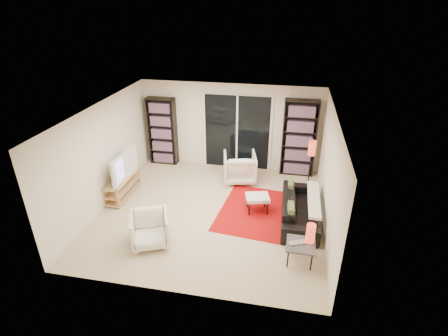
{
  "coord_description": "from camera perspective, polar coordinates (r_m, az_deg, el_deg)",
  "views": [
    {
      "loc": [
        1.6,
        -6.59,
        4.5
      ],
      "look_at": [
        0.25,
        0.3,
        1.0
      ],
      "focal_mm": 28.0,
      "sensor_mm": 36.0,
      "label": 1
    }
  ],
  "objects": [
    {
      "name": "sofa",
      "position": [
        7.89,
        12.28,
        -6.47
      ],
      "size": [
        0.81,
        1.99,
        0.58
      ],
      "primitive_type": "imported",
      "rotation": [
        0.0,
        0.0,
        1.59
      ],
      "color": "black",
      "rests_on": "floor"
    },
    {
      "name": "bookshelf_left",
      "position": [
        10.23,
        -10.02,
        5.92
      ],
      "size": [
        0.8,
        0.3,
        1.95
      ],
      "color": "black",
      "rests_on": "ground"
    },
    {
      "name": "laptop",
      "position": [
        6.66,
        11.98,
        -12.07
      ],
      "size": [
        0.37,
        0.31,
        0.03
      ],
      "primitive_type": "imported",
      "rotation": [
        0.0,
        0.0,
        0.39
      ],
      "color": "silver",
      "rests_on": "side_table"
    },
    {
      "name": "tv_stand",
      "position": [
        8.98,
        -16.25,
        -2.82
      ],
      "size": [
        0.41,
        1.28,
        0.5
      ],
      "color": "tan",
      "rests_on": "floor"
    },
    {
      "name": "bookshelf_right",
      "position": [
        9.57,
        12.16,
        4.75
      ],
      "size": [
        0.9,
        0.3,
        2.1
      ],
      "color": "black",
      "rests_on": "ground"
    },
    {
      "name": "wall_right",
      "position": [
        7.43,
        16.84,
        -1.11
      ],
      "size": [
        0.02,
        5.0,
        2.4
      ],
      "primitive_type": "cube",
      "color": "silver",
      "rests_on": "ground"
    },
    {
      "name": "wall_left",
      "position": [
        8.43,
        -19.09,
        1.92
      ],
      "size": [
        0.02,
        5.0,
        2.4
      ],
      "primitive_type": "cube",
      "color": "silver",
      "rests_on": "ground"
    },
    {
      "name": "ottoman",
      "position": [
        8.0,
        5.48,
        -4.93
      ],
      "size": [
        0.61,
        0.54,
        0.4
      ],
      "color": "silver",
      "rests_on": "floor"
    },
    {
      "name": "armchair_back",
      "position": [
        9.26,
        2.58,
        0.1
      ],
      "size": [
        0.99,
        1.01,
        0.78
      ],
      "primitive_type": "imported",
      "rotation": [
        0.0,
        0.0,
        3.36
      ],
      "color": "silver",
      "rests_on": "floor"
    },
    {
      "name": "side_table",
      "position": [
        6.72,
        12.41,
        -12.27
      ],
      "size": [
        0.54,
        0.54,
        0.4
      ],
      "color": "#424246",
      "rests_on": "floor"
    },
    {
      "name": "wall_front",
      "position": [
        5.49,
        -8.33,
        -10.75
      ],
      "size": [
        5.0,
        0.02,
        2.4
      ],
      "primitive_type": "cube",
      "color": "silver",
      "rests_on": "ground"
    },
    {
      "name": "armchair_front",
      "position": [
        7.16,
        -12.02,
        -9.75
      ],
      "size": [
        0.94,
        0.96,
        0.67
      ],
      "primitive_type": "imported",
      "rotation": [
        0.0,
        0.0,
        0.4
      ],
      "color": "silver",
      "rests_on": "floor"
    },
    {
      "name": "tv",
      "position": [
        8.72,
        -16.59,
        0.42
      ],
      "size": [
        0.21,
        1.15,
        0.66
      ],
      "primitive_type": "imported",
      "rotation": [
        0.0,
        0.0,
        1.52
      ],
      "color": "black",
      "rests_on": "tv_stand"
    },
    {
      "name": "sliding_door",
      "position": [
        9.79,
        2.15,
        5.83
      ],
      "size": [
        1.92,
        0.08,
        2.16
      ],
      "color": "white",
      "rests_on": "ground"
    },
    {
      "name": "table_lamp",
      "position": [
        6.67,
        13.95,
        -10.3
      ],
      "size": [
        0.17,
        0.17,
        0.38
      ],
      "primitive_type": "cylinder",
      "color": "#EB4329",
      "rests_on": "side_table"
    },
    {
      "name": "rug",
      "position": [
        8.18,
        5.12,
        -6.95
      ],
      "size": [
        1.79,
        2.27,
        0.01
      ],
      "primitive_type": "cube",
      "rotation": [
        0.0,
        0.0,
        -0.11
      ],
      "color": "#A4090A",
      "rests_on": "floor"
    },
    {
      "name": "floor_lamp",
      "position": [
        8.77,
        14.1,
        2.33
      ],
      "size": [
        0.2,
        0.2,
        1.35
      ],
      "color": "black",
      "rests_on": "floor"
    },
    {
      "name": "floor",
      "position": [
        8.14,
        -2.15,
        -7.09
      ],
      "size": [
        5.0,
        5.0,
        0.0
      ],
      "primitive_type": "plane",
      "color": "#C3AF8B",
      "rests_on": "ground"
    },
    {
      "name": "wall_back",
      "position": [
        9.8,
        1.04,
        6.81
      ],
      "size": [
        5.0,
        0.02,
        2.4
      ],
      "primitive_type": "cube",
      "color": "silver",
      "rests_on": "ground"
    },
    {
      "name": "ceiling",
      "position": [
        7.1,
        -2.48,
        9.27
      ],
      "size": [
        5.0,
        5.0,
        0.02
      ],
      "primitive_type": "cube",
      "color": "white",
      "rests_on": "wall_back"
    }
  ]
}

